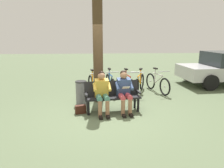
{
  "coord_description": "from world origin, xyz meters",
  "views": [
    {
      "loc": [
        0.25,
        5.56,
        2.17
      ],
      "look_at": [
        -0.17,
        -0.43,
        0.75
      ],
      "focal_mm": 33.05,
      "sensor_mm": 36.0,
      "label": 1
    }
  ],
  "objects_px": {
    "bicycle_blue": "(127,84)",
    "person_companion": "(102,91)",
    "bench": "(112,94)",
    "person_reading": "(124,89)",
    "bicycle_green": "(110,84)",
    "tree_trunk": "(98,48)",
    "handbag": "(81,109)",
    "bicycle_orange": "(157,83)",
    "litter_bin": "(81,92)",
    "bicycle_purple": "(139,84)",
    "bicycle_silver": "(94,86)"
  },
  "relations": [
    {
      "from": "person_reading",
      "to": "bicycle_purple",
      "type": "relative_size",
      "value": 0.76
    },
    {
      "from": "person_companion",
      "to": "bicycle_silver",
      "type": "bearing_deg",
      "value": -88.68
    },
    {
      "from": "bicycle_blue",
      "to": "person_companion",
      "type": "bearing_deg",
      "value": -36.37
    },
    {
      "from": "tree_trunk",
      "to": "bicycle_green",
      "type": "relative_size",
      "value": 2.11
    },
    {
      "from": "tree_trunk",
      "to": "bicycle_orange",
      "type": "bearing_deg",
      "value": -156.86
    },
    {
      "from": "bench",
      "to": "bicycle_purple",
      "type": "bearing_deg",
      "value": -129.67
    },
    {
      "from": "person_reading",
      "to": "litter_bin",
      "type": "distance_m",
      "value": 1.55
    },
    {
      "from": "bench",
      "to": "person_companion",
      "type": "relative_size",
      "value": 1.37
    },
    {
      "from": "bicycle_orange",
      "to": "litter_bin",
      "type": "bearing_deg",
      "value": -83.13
    },
    {
      "from": "handbag",
      "to": "bicycle_green",
      "type": "distance_m",
      "value": 2.34
    },
    {
      "from": "person_companion",
      "to": "bicycle_purple",
      "type": "xyz_separation_m",
      "value": [
        -1.48,
        -2.01,
        -0.3
      ]
    },
    {
      "from": "bicycle_orange",
      "to": "person_companion",
      "type": "bearing_deg",
      "value": -62.49
    },
    {
      "from": "bench",
      "to": "bicycle_green",
      "type": "relative_size",
      "value": 0.98
    },
    {
      "from": "bicycle_blue",
      "to": "bicycle_silver",
      "type": "distance_m",
      "value": 1.28
    },
    {
      "from": "bench",
      "to": "handbag",
      "type": "relative_size",
      "value": 5.48
    },
    {
      "from": "tree_trunk",
      "to": "bicycle_purple",
      "type": "bearing_deg",
      "value": -150.48
    },
    {
      "from": "bicycle_purple",
      "to": "bicycle_silver",
      "type": "distance_m",
      "value": 1.74
    },
    {
      "from": "handbag",
      "to": "bicycle_silver",
      "type": "distance_m",
      "value": 1.9
    },
    {
      "from": "bench",
      "to": "person_reading",
      "type": "distance_m",
      "value": 0.39
    },
    {
      "from": "handbag",
      "to": "bicycle_green",
      "type": "height_order",
      "value": "bicycle_green"
    },
    {
      "from": "person_companion",
      "to": "bicycle_orange",
      "type": "xyz_separation_m",
      "value": [
        -2.2,
        -2.1,
        -0.3
      ]
    },
    {
      "from": "tree_trunk",
      "to": "bicycle_green",
      "type": "height_order",
      "value": "tree_trunk"
    },
    {
      "from": "handbag",
      "to": "bicycle_orange",
      "type": "height_order",
      "value": "bicycle_orange"
    },
    {
      "from": "person_reading",
      "to": "litter_bin",
      "type": "xyz_separation_m",
      "value": [
        1.29,
        -0.81,
        -0.29
      ]
    },
    {
      "from": "bicycle_blue",
      "to": "bicycle_orange",
      "type": "bearing_deg",
      "value": 84.79
    },
    {
      "from": "person_companion",
      "to": "handbag",
      "type": "height_order",
      "value": "person_companion"
    },
    {
      "from": "person_reading",
      "to": "bicycle_green",
      "type": "relative_size",
      "value": 0.72
    },
    {
      "from": "bicycle_purple",
      "to": "person_companion",
      "type": "bearing_deg",
      "value": -13.61
    },
    {
      "from": "bicycle_purple",
      "to": "bicycle_silver",
      "type": "height_order",
      "value": "same"
    },
    {
      "from": "bench",
      "to": "tree_trunk",
      "type": "bearing_deg",
      "value": -73.51
    },
    {
      "from": "bicycle_orange",
      "to": "bicycle_silver",
      "type": "relative_size",
      "value": 1.0
    },
    {
      "from": "bicycle_purple",
      "to": "bench",
      "type": "bearing_deg",
      "value": -10.31
    },
    {
      "from": "bicycle_orange",
      "to": "bicycle_green",
      "type": "height_order",
      "value": "same"
    },
    {
      "from": "litter_bin",
      "to": "bicycle_green",
      "type": "height_order",
      "value": "bicycle_green"
    },
    {
      "from": "tree_trunk",
      "to": "person_companion",
      "type": "bearing_deg",
      "value": 94.67
    },
    {
      "from": "bench",
      "to": "bicycle_green",
      "type": "height_order",
      "value": "bicycle_green"
    },
    {
      "from": "bench",
      "to": "bicycle_silver",
      "type": "height_order",
      "value": "bicycle_silver"
    },
    {
      "from": "person_companion",
      "to": "bicycle_silver",
      "type": "relative_size",
      "value": 0.74
    },
    {
      "from": "person_reading",
      "to": "litter_bin",
      "type": "relative_size",
      "value": 1.6
    },
    {
      "from": "bicycle_orange",
      "to": "bicycle_blue",
      "type": "xyz_separation_m",
      "value": [
        1.19,
        0.09,
        0.0
      ]
    },
    {
      "from": "bicycle_purple",
      "to": "bicycle_silver",
      "type": "relative_size",
      "value": 0.96
    },
    {
      "from": "bench",
      "to": "bicycle_purple",
      "type": "relative_size",
      "value": 1.05
    },
    {
      "from": "bicycle_green",
      "to": "handbag",
      "type": "bearing_deg",
      "value": -32.5
    },
    {
      "from": "bench",
      "to": "bicycle_silver",
      "type": "xyz_separation_m",
      "value": [
        0.56,
        -1.66,
        -0.15
      ]
    },
    {
      "from": "person_reading",
      "to": "handbag",
      "type": "distance_m",
      "value": 1.37
    },
    {
      "from": "handbag",
      "to": "litter_bin",
      "type": "distance_m",
      "value": 0.91
    },
    {
      "from": "bicycle_green",
      "to": "litter_bin",
      "type": "bearing_deg",
      "value": -46.97
    },
    {
      "from": "person_reading",
      "to": "handbag",
      "type": "height_order",
      "value": "person_reading"
    },
    {
      "from": "person_reading",
      "to": "bicycle_silver",
      "type": "height_order",
      "value": "person_reading"
    },
    {
      "from": "bicycle_blue",
      "to": "bicycle_silver",
      "type": "xyz_separation_m",
      "value": [
        1.27,
        0.14,
        0.0
      ]
    }
  ]
}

